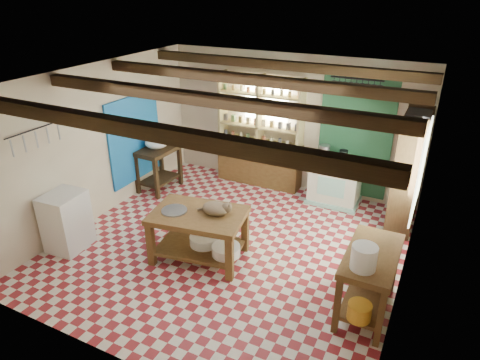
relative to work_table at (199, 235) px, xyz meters
The scene contains 30 objects.
floor 0.66m from the work_table, 59.84° to the left, with size 5.00×5.00×0.02m, color maroon.
ceiling 2.29m from the work_table, 59.84° to the left, with size 5.00×5.00×0.02m, color #4D4D52.
wall_back 3.12m from the work_table, 84.79° to the left, with size 5.00×0.04×2.60m, color beige.
wall_front 2.25m from the work_table, 82.44° to the right, with size 5.00×0.04×2.60m, color beige.
wall_left 2.46m from the work_table, 168.22° to the left, with size 0.04×5.00×2.60m, color beige.
wall_right 2.96m from the work_table, ahead, with size 0.04×5.00×2.60m, color beige.
ceiling_beams 2.17m from the work_table, 59.84° to the left, with size 5.00×3.80×0.15m, color #352312.
blue_wall_patch 2.69m from the work_table, 148.18° to the left, with size 0.04×1.40×1.60m, color #1764B2.
green_wall_patch 3.42m from the work_table, 62.62° to the left, with size 1.30×0.04×2.30m, color #205031.
window_back 3.24m from the work_table, 94.46° to the left, with size 0.90×0.02×0.80m, color white.
window_right 3.28m from the work_table, 28.04° to the left, with size 0.02×1.30×1.20m, color white.
utensil_rail 2.69m from the work_table, 161.29° to the right, with size 0.06×0.90×0.28m, color black.
pot_rack 3.45m from the work_table, 58.85° to the left, with size 0.86×0.12×0.36m, color black.
shelving_unit 2.88m from the work_table, 95.76° to the left, with size 1.70×0.34×2.20m, color tan.
tall_rack 3.47m from the work_table, 41.61° to the left, with size 0.40×0.86×2.00m, color #352312.
work_table is the anchor object (origin of this frame).
stove 2.93m from the work_table, 63.27° to the left, with size 0.89×0.60×0.87m, color beige.
prep_table 2.53m from the work_table, 139.59° to the left, with size 0.58×0.85×0.86m, color #352312.
white_cabinet 2.06m from the work_table, 161.14° to the right, with size 0.50×0.61×0.91m, color white.
right_counter 2.45m from the work_table, ahead, with size 0.59×1.19×0.85m, color brown.
cat 0.53m from the work_table, 20.60° to the left, with size 0.39×0.30×0.18m, color #7C6448.
steel_tray 0.52m from the work_table, 162.58° to the right, with size 0.37×0.37×0.02m, color #97989E.
basin_large 0.13m from the work_table, 54.29° to the left, with size 0.42×0.42×0.15m, color white.
basin_small 0.47m from the work_table, ahead, with size 0.41×0.41×0.14m, color white.
kettle_left 2.89m from the work_table, 67.78° to the left, with size 0.19×0.19×0.22m, color #97989E.
kettle_right 3.03m from the work_table, 61.55° to the left, with size 0.15×0.15×0.19m, color black.
enamel_bowl 2.60m from the work_table, 139.59° to the left, with size 0.44×0.44×0.22m, color white.
white_bucket 2.51m from the work_table, ahead, with size 0.29×0.29×0.29m, color white.
wicker_basket 2.46m from the work_table, ahead, with size 0.41×0.33×0.29m, color #A26E41.
yellow_tub 2.50m from the work_table, 11.27° to the right, with size 0.28×0.28×0.20m, color gold.
Camera 1 is at (2.66, -4.97, 3.78)m, focal length 32.00 mm.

